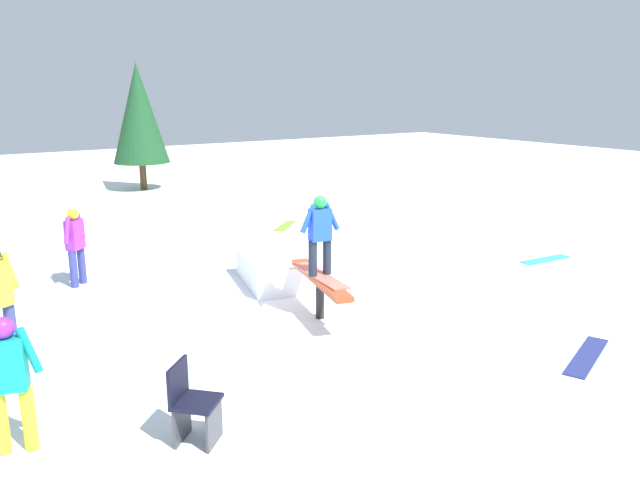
{
  "coord_description": "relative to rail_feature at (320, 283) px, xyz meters",
  "views": [
    {
      "loc": [
        7.89,
        -5.27,
        3.65
      ],
      "look_at": [
        0.0,
        0.0,
        1.3
      ],
      "focal_mm": 35.0,
      "sensor_mm": 36.0,
      "label": 1
    }
  ],
  "objects": [
    {
      "name": "main_rider_on_rail",
      "position": [
        0.0,
        0.0,
        0.74
      ],
      "size": [
        1.57,
        0.69,
        1.31
      ],
      "rotation": [
        0.0,
        0.0,
        -0.13
      ],
      "color": "#E36854",
      "rests_on": "rail_feature"
    },
    {
      "name": "bystander_teal",
      "position": [
        1.42,
        -4.68,
        0.23
      ],
      "size": [
        0.3,
        0.63,
        1.46
      ],
      "rotation": [
        0.0,
        0.0,
        1.25
      ],
      "color": "yellow",
      "rests_on": "ground"
    },
    {
      "name": "loose_snowboard_cyan",
      "position": [
        -0.16,
        5.96,
        -0.58
      ],
      "size": [
        0.38,
        1.28,
        0.02
      ],
      "primitive_type": "cube",
      "rotation": [
        0.0,
        0.0,
        1.49
      ],
      "color": "#31B5D3",
      "rests_on": "ground"
    },
    {
      "name": "pine_tree_far",
      "position": [
        -14.24,
        1.84,
        2.12
      ],
      "size": [
        1.96,
        1.96,
        4.45
      ],
      "color": "#4C331E",
      "rests_on": "ground"
    },
    {
      "name": "loose_snowboard_lime",
      "position": [
        -6.14,
        2.98,
        -0.58
      ],
      "size": [
        1.05,
        1.11,
        0.02
      ],
      "primitive_type": "cube",
      "rotation": [
        0.0,
        0.0,
        2.31
      ],
      "color": "#7FDE2C",
      "rests_on": "ground"
    },
    {
      "name": "ground_plane",
      "position": [
        0.0,
        0.0,
        -0.59
      ],
      "size": [
        60.0,
        60.0,
        0.0
      ],
      "primitive_type": "plane",
      "color": "white"
    },
    {
      "name": "bystander_purple",
      "position": [
        -3.95,
        -2.83,
        0.23
      ],
      "size": [
        0.49,
        0.51,
        1.47
      ],
      "rotation": [
        0.0,
        0.0,
        2.33
      ],
      "color": "navy",
      "rests_on": "ground"
    },
    {
      "name": "snow_kicker_ramp",
      "position": [
        -1.94,
        0.49,
        -0.33
      ],
      "size": [
        2.11,
        1.9,
        0.53
      ],
      "primitive_type": "cube",
      "rotation": [
        0.0,
        0.0,
        -0.25
      ],
      "color": "white",
      "rests_on": "ground"
    },
    {
      "name": "loose_snowboard_navy",
      "position": [
        3.31,
        2.24,
        -0.58
      ],
      "size": [
        0.82,
        1.51,
        0.02
      ],
      "primitive_type": "cube",
      "rotation": [
        0.0,
        0.0,
        5.09
      ],
      "color": "navy",
      "rests_on": "ground"
    },
    {
      "name": "folding_chair",
      "position": [
        2.26,
        -3.11,
        -0.18
      ],
      "size": [
        0.62,
        0.62,
        0.88
      ],
      "rotation": [
        0.0,
        0.0,
        2.34
      ],
      "color": "#3F3F44",
      "rests_on": "ground"
    },
    {
      "name": "rail_feature",
      "position": [
        0.0,
        0.0,
        0.0
      ],
      "size": [
        2.21,
        0.82,
        0.7
      ],
      "rotation": [
        0.0,
        0.0,
        -0.25
      ],
      "color": "black",
      "rests_on": "ground"
    }
  ]
}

